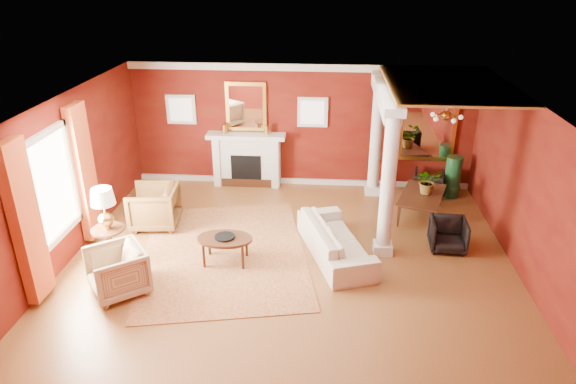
# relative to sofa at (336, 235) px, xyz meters

# --- Properties ---
(ground) EXTENTS (8.00, 8.00, 0.00)m
(ground) POSITION_rel_sofa_xyz_m (-0.82, -0.15, -0.43)
(ground) COLOR brown
(ground) RESTS_ON ground
(room_shell) EXTENTS (8.04, 7.04, 2.92)m
(room_shell) POSITION_rel_sofa_xyz_m (-0.82, -0.15, 1.59)
(room_shell) COLOR #641D0D
(room_shell) RESTS_ON ground
(fireplace) EXTENTS (1.85, 0.42, 1.29)m
(fireplace) POSITION_rel_sofa_xyz_m (-2.12, 3.17, 0.21)
(fireplace) COLOR silver
(fireplace) RESTS_ON ground
(overmantel_mirror) EXTENTS (0.95, 0.07, 1.15)m
(overmantel_mirror) POSITION_rel_sofa_xyz_m (-2.12, 3.31, 1.47)
(overmantel_mirror) COLOR gold
(overmantel_mirror) RESTS_ON fireplace
(flank_window_left) EXTENTS (0.70, 0.07, 0.70)m
(flank_window_left) POSITION_rel_sofa_xyz_m (-3.67, 3.32, 1.37)
(flank_window_left) COLOR silver
(flank_window_left) RESTS_ON room_shell
(flank_window_right) EXTENTS (0.70, 0.07, 0.70)m
(flank_window_right) POSITION_rel_sofa_xyz_m (-0.57, 3.32, 1.37)
(flank_window_right) COLOR silver
(flank_window_right) RESTS_ON room_shell
(left_window) EXTENTS (0.21, 2.55, 2.60)m
(left_window) POSITION_rel_sofa_xyz_m (-4.72, -0.75, 0.99)
(left_window) COLOR white
(left_window) RESTS_ON room_shell
(column_front) EXTENTS (0.36, 0.36, 2.80)m
(column_front) POSITION_rel_sofa_xyz_m (0.88, 0.15, 0.99)
(column_front) COLOR silver
(column_front) RESTS_ON ground
(column_back) EXTENTS (0.36, 0.36, 2.80)m
(column_back) POSITION_rel_sofa_xyz_m (0.88, 2.85, 0.99)
(column_back) COLOR silver
(column_back) RESTS_ON ground
(header_beam) EXTENTS (0.30, 3.20, 0.32)m
(header_beam) POSITION_rel_sofa_xyz_m (0.88, 1.75, 2.19)
(header_beam) COLOR silver
(header_beam) RESTS_ON column_front
(amber_ceiling) EXTENTS (2.30, 3.40, 0.04)m
(amber_ceiling) POSITION_rel_sofa_xyz_m (2.03, 1.60, 2.44)
(amber_ceiling) COLOR #C38139
(amber_ceiling) RESTS_ON room_shell
(dining_mirror) EXTENTS (1.30, 0.07, 1.70)m
(dining_mirror) POSITION_rel_sofa_xyz_m (2.08, 3.31, 1.12)
(dining_mirror) COLOR gold
(dining_mirror) RESTS_ON room_shell
(chandelier) EXTENTS (0.60, 0.62, 0.75)m
(chandelier) POSITION_rel_sofa_xyz_m (2.08, 1.65, 1.82)
(chandelier) COLOR #B98B3A
(chandelier) RESTS_ON room_shell
(crown_trim) EXTENTS (8.00, 0.08, 0.16)m
(crown_trim) POSITION_rel_sofa_xyz_m (-0.82, 3.31, 2.39)
(crown_trim) COLOR silver
(crown_trim) RESTS_ON room_shell
(base_trim) EXTENTS (8.00, 0.08, 0.12)m
(base_trim) POSITION_rel_sofa_xyz_m (-0.82, 3.31, -0.37)
(base_trim) COLOR silver
(base_trim) RESTS_ON ground
(rug) EXTENTS (3.67, 4.44, 0.02)m
(rug) POSITION_rel_sofa_xyz_m (-2.07, -0.10, -0.42)
(rug) COLOR maroon
(rug) RESTS_ON ground
(sofa) EXTENTS (1.32, 2.30, 0.87)m
(sofa) POSITION_rel_sofa_xyz_m (0.00, 0.00, 0.00)
(sofa) COLOR beige
(sofa) RESTS_ON ground
(armchair_leopard) EXTENTS (0.95, 1.00, 0.95)m
(armchair_leopard) POSITION_rel_sofa_xyz_m (-3.68, 0.88, 0.04)
(armchair_leopard) COLOR black
(armchair_leopard) RESTS_ON ground
(armchair_stripe) EXTENTS (1.15, 1.16, 0.87)m
(armchair_stripe) POSITION_rel_sofa_xyz_m (-3.55, -1.44, 0.00)
(armchair_stripe) COLOR tan
(armchair_stripe) RESTS_ON ground
(coffee_table) EXTENTS (0.99, 0.99, 0.50)m
(coffee_table) POSITION_rel_sofa_xyz_m (-1.98, -0.39, 0.02)
(coffee_table) COLOR #33190E
(coffee_table) RESTS_ON ground
(coffee_book) EXTENTS (0.16, 0.05, 0.22)m
(coffee_book) POSITION_rel_sofa_xyz_m (-2.05, -0.38, 0.18)
(coffee_book) COLOR #33190E
(coffee_book) RESTS_ON coffee_table
(side_table) EXTENTS (0.58, 0.58, 1.45)m
(side_table) POSITION_rel_sofa_xyz_m (-4.04, -0.54, 0.53)
(side_table) COLOR #33190E
(side_table) RESTS_ON ground
(dining_table) EXTENTS (0.95, 1.55, 0.81)m
(dining_table) POSITION_rel_sofa_xyz_m (1.84, 1.74, -0.03)
(dining_table) COLOR #33190E
(dining_table) RESTS_ON ground
(dining_chair_near) EXTENTS (0.68, 0.64, 0.67)m
(dining_chair_near) POSITION_rel_sofa_xyz_m (2.10, 0.39, -0.10)
(dining_chair_near) COLOR black
(dining_chair_near) RESTS_ON ground
(dining_chair_far) EXTENTS (0.75, 0.72, 0.66)m
(dining_chair_far) POSITION_rel_sofa_xyz_m (2.14, 2.85, -0.10)
(dining_chair_far) COLOR black
(dining_chair_far) RESTS_ON ground
(green_urn) EXTENTS (0.41, 0.41, 0.98)m
(green_urn) POSITION_rel_sofa_xyz_m (2.68, 2.85, -0.05)
(green_urn) COLOR #15441F
(green_urn) RESTS_ON ground
(potted_plant) EXTENTS (0.58, 0.63, 0.43)m
(potted_plant) POSITION_rel_sofa_xyz_m (1.92, 1.81, 0.60)
(potted_plant) COLOR #26591E
(potted_plant) RESTS_ON dining_table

